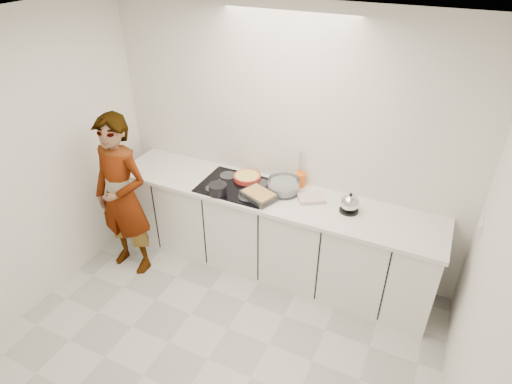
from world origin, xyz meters
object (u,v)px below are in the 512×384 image
at_px(baking_dish, 259,195).
at_px(utensil_crock, 300,179).
at_px(mixing_bowl, 284,186).
at_px(saucepan, 218,189).
at_px(cook, 122,197).
at_px(tart_dish, 247,177).
at_px(hob, 238,186).
at_px(kettle, 350,204).

height_order(baking_dish, utensil_crock, utensil_crock).
bearing_deg(mixing_bowl, saucepan, -150.60).
xyz_separation_m(saucepan, mixing_bowl, (0.55, 0.31, 0.00)).
relative_size(baking_dish, cook, 0.22).
bearing_deg(tart_dish, hob, -101.40).
bearing_deg(baking_dish, kettle, 11.35).
relative_size(tart_dish, saucepan, 1.77).
bearing_deg(utensil_crock, hob, -152.22).
distance_m(hob, cook, 1.13).
relative_size(saucepan, cook, 0.11).
relative_size(hob, saucepan, 3.86).
bearing_deg(saucepan, hob, 63.10).
distance_m(utensil_crock, cook, 1.74).
xyz_separation_m(tart_dish, cook, (-1.00, -0.71, -0.10)).
height_order(hob, utensil_crock, utensil_crock).
height_order(baking_dish, cook, cook).
xyz_separation_m(tart_dish, mixing_bowl, (0.41, -0.05, 0.03)).
distance_m(hob, mixing_bowl, 0.46).
height_order(mixing_bowl, utensil_crock, mixing_bowl).
bearing_deg(tart_dish, mixing_bowl, -6.58).
height_order(saucepan, utensil_crock, saucepan).
bearing_deg(tart_dish, saucepan, -110.60).
distance_m(saucepan, baking_dish, 0.40).
xyz_separation_m(tart_dish, baking_dish, (0.25, -0.26, 0.01)).
xyz_separation_m(kettle, cook, (-2.07, -0.61, -0.15)).
bearing_deg(kettle, mixing_bowl, 175.36).
bearing_deg(utensil_crock, cook, -150.83).
distance_m(kettle, utensil_crock, 0.60).
height_order(hob, kettle, kettle).
relative_size(baking_dish, kettle, 1.77).
bearing_deg(kettle, cook, -163.52).
xyz_separation_m(hob, mixing_bowl, (0.44, 0.11, 0.06)).
bearing_deg(kettle, baking_dish, -168.65).
relative_size(hob, cook, 0.43).
relative_size(baking_dish, utensil_crock, 2.72).
bearing_deg(hob, saucepan, -116.90).
relative_size(mixing_bowl, utensil_crock, 2.81).
xyz_separation_m(hob, saucepan, (-0.10, -0.20, 0.06)).
bearing_deg(cook, tart_dish, 37.46).
height_order(tart_dish, kettle, kettle).
distance_m(baking_dish, mixing_bowl, 0.27).
bearing_deg(cook, baking_dish, 21.74).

